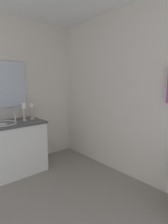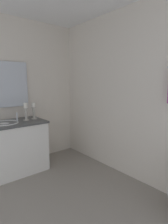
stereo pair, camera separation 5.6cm
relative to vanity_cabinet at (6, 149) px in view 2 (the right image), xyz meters
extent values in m
cube|color=gray|center=(1.19, 0.07, -0.41)|extent=(3.03, 2.70, 0.02)
cube|color=silver|center=(1.19, 1.42, 0.82)|extent=(3.03, 0.04, 2.45)
cube|color=silver|center=(-0.33, 0.07, 0.82)|extent=(0.04, 2.70, 2.45)
cube|color=white|center=(0.00, 0.00, -0.02)|extent=(0.55, 1.15, 0.78)
cube|color=#4C4C4C|center=(0.00, 0.00, 0.39)|extent=(0.58, 1.18, 0.03)
ellipsoid|color=white|center=(0.00, 0.00, 0.35)|extent=(0.38, 0.30, 0.11)
torus|color=white|center=(0.00, 0.00, 0.41)|extent=(0.40, 0.40, 0.02)
cylinder|color=silver|center=(0.00, 0.19, 0.47)|extent=(0.02, 0.02, 0.14)
cylinder|color=#B7B2A5|center=(-0.02, 0.48, 0.41)|extent=(0.09, 0.09, 0.01)
cylinder|color=#B7B2A5|center=(-0.02, 0.48, 0.50)|extent=(0.04, 0.04, 0.19)
cylinder|color=#B7B2A5|center=(-0.02, 0.48, 0.60)|extent=(0.08, 0.08, 0.01)
cylinder|color=white|center=(-0.02, 0.48, 0.64)|extent=(0.06, 0.06, 0.07)
cylinder|color=#B7B2A5|center=(0.00, 0.33, 0.41)|extent=(0.09, 0.09, 0.01)
cylinder|color=#B7B2A5|center=(0.00, 0.33, 0.50)|extent=(0.04, 0.04, 0.19)
cylinder|color=#B7B2A5|center=(0.00, 0.33, 0.59)|extent=(0.08, 0.08, 0.01)
cylinder|color=white|center=(0.00, 0.33, 0.64)|extent=(0.06, 0.06, 0.08)
camera|label=1|loc=(2.75, -0.80, 1.01)|focal=29.14mm
camera|label=2|loc=(2.78, -0.76, 1.01)|focal=29.14mm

